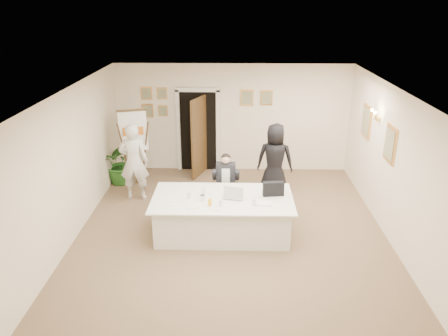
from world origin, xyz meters
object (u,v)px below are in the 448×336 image
standing_man (134,162)px  laptop (233,190)px  standing_woman (275,160)px  paper_stack (263,203)px  steel_jug (203,198)px  oj_glass (210,202)px  conference_table (222,216)px  seated_man (226,183)px  potted_palm (121,163)px  laptop_bag (273,189)px  flip_chart (134,152)px

standing_man → laptop: 2.71m
standing_man → laptop: bearing=143.8°
standing_woman → paper_stack: bearing=89.1°
standing_man → steel_jug: (1.66, -1.70, -0.06)m
laptop → oj_glass: size_ratio=2.92×
conference_table → seated_man: bearing=87.5°
potted_palm → seated_man: bearing=-29.2°
conference_table → steel_jug: steel_jug is taller
laptop_bag → conference_table: bearing=179.9°
seated_man → paper_stack: (0.71, -1.25, 0.14)m
flip_chart → steel_jug: (1.81, -2.45, -0.04)m
seated_man → laptop: 1.02m
potted_palm → oj_glass: size_ratio=8.10×
conference_table → flip_chart: 3.22m
standing_man → laptop: standing_man is taller
paper_stack → steel_jug: (-1.12, 0.11, 0.04)m
flip_chart → paper_stack: size_ratio=5.97×
potted_palm → paper_stack: bearing=-39.3°
laptop → oj_glass: (-0.43, -0.37, -0.07)m
standing_man → standing_woman: (3.18, 0.32, -0.04)m
laptop → flip_chart: bearing=148.5°
conference_table → paper_stack: size_ratio=8.53×
conference_table → laptop: (0.21, 0.04, 0.52)m
standing_woman → laptop: standing_woman is taller
seated_man → flip_chart: bearing=156.3°
potted_palm → laptop_bag: laptop_bag is taller
conference_table → oj_glass: (-0.22, -0.34, 0.45)m
conference_table → paper_stack: (0.75, -0.24, 0.40)m
laptop → standing_man: bearing=157.8°
potted_palm → paper_stack: (3.31, -2.71, 0.26)m
flip_chart → oj_glass: (1.96, -2.66, -0.03)m
flip_chart → laptop_bag: flip_chart is taller
standing_man → potted_palm: size_ratio=1.69×
seated_man → paper_stack: size_ratio=4.15×
standing_woman → potted_palm: standing_woman is taller
standing_woman → steel_jug: size_ratio=15.46×
laptop_bag → oj_glass: size_ratio=3.09×
paper_stack → conference_table: bearing=162.4°
laptop_bag → paper_stack: 0.44m
laptop → oj_glass: bearing=-126.5°
potted_palm → oj_glass: 3.67m
laptop → steel_jug: size_ratio=3.45×
seated_man → oj_glass: (-0.26, -1.35, 0.19)m
standing_woman → steel_jug: (-1.52, -2.02, -0.02)m
steel_jug → standing_man: bearing=134.3°
standing_woman → laptop_bag: size_ratio=4.24×
conference_table → laptop: laptop is taller
standing_man → paper_stack: 3.32m
seated_man → oj_glass: seated_man is taller
standing_man → laptop: size_ratio=4.69×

